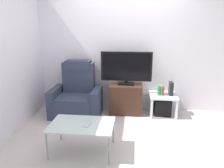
# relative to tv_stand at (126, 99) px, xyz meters

# --- Properties ---
(ground_plane) EXTENTS (6.40, 6.40, 0.00)m
(ground_plane) POSITION_rel_tv_stand_xyz_m (0.00, -0.84, -0.30)
(ground_plane) COLOR #BCB2AD
(wall_back) EXTENTS (6.40, 0.06, 2.60)m
(wall_back) POSITION_rel_tv_stand_xyz_m (0.00, 0.29, 1.00)
(wall_back) COLOR silver
(wall_back) RESTS_ON ground
(wall_side) EXTENTS (0.06, 4.48, 2.60)m
(wall_side) POSITION_rel_tv_stand_xyz_m (-1.88, -0.84, 1.00)
(wall_side) COLOR silver
(wall_side) RESTS_ON ground
(tv_stand) EXTENTS (0.66, 0.46, 0.60)m
(tv_stand) POSITION_rel_tv_stand_xyz_m (0.00, 0.00, 0.00)
(tv_stand) COLOR #3D2319
(tv_stand) RESTS_ON ground
(television) EXTENTS (1.02, 0.20, 0.67)m
(television) POSITION_rel_tv_stand_xyz_m (0.00, 0.02, 0.65)
(television) COLOR black
(television) RESTS_ON tv_stand
(recliner_armchair) EXTENTS (0.98, 0.78, 1.08)m
(recliner_armchair) POSITION_rel_tv_stand_xyz_m (-0.98, -0.19, 0.07)
(recliner_armchair) COLOR #2D384C
(recliner_armchair) RESTS_ON ground
(side_table) EXTENTS (0.54, 0.54, 0.42)m
(side_table) POSITION_rel_tv_stand_xyz_m (0.75, -0.02, 0.06)
(side_table) COLOR silver
(side_table) RESTS_ON ground
(subwoofer_box) EXTENTS (0.32, 0.32, 0.32)m
(subwoofer_box) POSITION_rel_tv_stand_xyz_m (0.75, -0.02, -0.14)
(subwoofer_box) COLOR black
(subwoofer_box) RESTS_ON ground
(book_leftmost) EXTENTS (0.03, 0.14, 0.20)m
(book_leftmost) POSITION_rel_tv_stand_xyz_m (0.65, -0.04, 0.22)
(book_leftmost) COLOR #388C4C
(book_leftmost) RESTS_ON side_table
(book_middle) EXTENTS (0.04, 0.13, 0.19)m
(book_middle) POSITION_rel_tv_stand_xyz_m (0.70, -0.04, 0.21)
(book_middle) COLOR #388C4C
(book_middle) RESTS_ON side_table
(book_rightmost) EXTENTS (0.04, 0.11, 0.19)m
(book_rightmost) POSITION_rel_tv_stand_xyz_m (0.75, -0.04, 0.21)
(book_rightmost) COLOR red
(book_rightmost) RESTS_ON side_table
(game_console) EXTENTS (0.07, 0.20, 0.26)m
(game_console) POSITION_rel_tv_stand_xyz_m (0.90, -0.01, 0.25)
(game_console) COLOR black
(game_console) RESTS_ON side_table
(coffee_table) EXTENTS (0.90, 0.60, 0.43)m
(coffee_table) POSITION_rel_tv_stand_xyz_m (-0.55, -1.52, 0.10)
(coffee_table) COLOR #B2C6C1
(coffee_table) RESTS_ON ground
(cell_phone) EXTENTS (0.10, 0.16, 0.01)m
(cell_phone) POSITION_rel_tv_stand_xyz_m (-0.46, -1.55, 0.13)
(cell_phone) COLOR #B7B7BC
(cell_phone) RESTS_ON coffee_table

